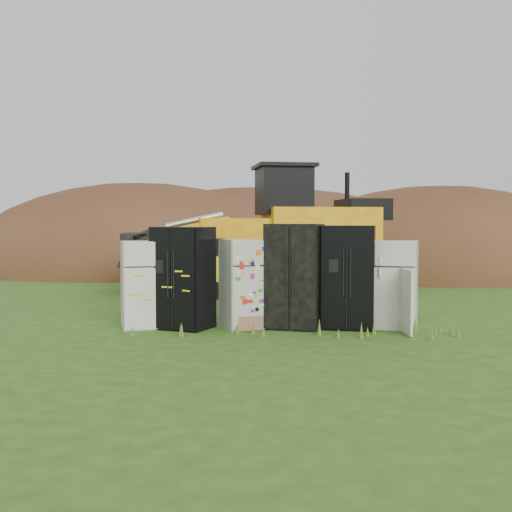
{
  "coord_description": "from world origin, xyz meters",
  "views": [
    {
      "loc": [
        -0.33,
        -11.72,
        1.94
      ],
      "look_at": [
        -0.23,
        2.0,
        1.22
      ],
      "focal_mm": 45.0,
      "sensor_mm": 36.0,
      "label": 1
    }
  ],
  "objects_px": {
    "fridge_dark_mid": "(294,276)",
    "fridge_open_door": "(396,285)",
    "fridge_leftmost": "(142,285)",
    "fridge_sticker": "(244,284)",
    "wheel_loader": "(252,229)",
    "fridge_black_side": "(183,278)",
    "fridge_black_right": "(349,277)"
  },
  "relations": [
    {
      "from": "fridge_dark_mid",
      "to": "fridge_open_door",
      "type": "relative_size",
      "value": 1.19
    },
    {
      "from": "fridge_leftmost",
      "to": "fridge_sticker",
      "type": "bearing_deg",
      "value": -17.75
    },
    {
      "from": "fridge_leftmost",
      "to": "wheel_loader",
      "type": "relative_size",
      "value": 0.22
    },
    {
      "from": "fridge_black_side",
      "to": "fridge_open_door",
      "type": "bearing_deg",
      "value": 24.56
    },
    {
      "from": "fridge_open_door",
      "to": "fridge_black_right",
      "type": "bearing_deg",
      "value": -162.78
    },
    {
      "from": "fridge_black_side",
      "to": "fridge_leftmost",
      "type": "bearing_deg",
      "value": -159.57
    },
    {
      "from": "fridge_dark_mid",
      "to": "wheel_loader",
      "type": "xyz_separation_m",
      "value": [
        -0.78,
        5.91,
        0.81
      ]
    },
    {
      "from": "fridge_black_right",
      "to": "fridge_open_door",
      "type": "height_order",
      "value": "fridge_black_right"
    },
    {
      "from": "fridge_black_side",
      "to": "wheel_loader",
      "type": "distance_m",
      "value": 6.13
    },
    {
      "from": "fridge_dark_mid",
      "to": "fridge_open_door",
      "type": "height_order",
      "value": "fridge_dark_mid"
    },
    {
      "from": "fridge_dark_mid",
      "to": "fridge_open_door",
      "type": "xyz_separation_m",
      "value": [
        1.87,
        -0.02,
        -0.16
      ]
    },
    {
      "from": "fridge_black_side",
      "to": "fridge_open_door",
      "type": "height_order",
      "value": "fridge_black_side"
    },
    {
      "from": "fridge_open_door",
      "to": "fridge_leftmost",
      "type": "bearing_deg",
      "value": -162.59
    },
    {
      "from": "fridge_black_side",
      "to": "wheel_loader",
      "type": "xyz_separation_m",
      "value": [
        1.27,
        5.94,
        0.84
      ]
    },
    {
      "from": "fridge_dark_mid",
      "to": "fridge_leftmost",
      "type": "bearing_deg",
      "value": -164.52
    },
    {
      "from": "fridge_black_side",
      "to": "fridge_sticker",
      "type": "relative_size",
      "value": 1.14
    },
    {
      "from": "fridge_open_door",
      "to": "wheel_loader",
      "type": "bearing_deg",
      "value": 132.07
    },
    {
      "from": "fridge_black_right",
      "to": "wheel_loader",
      "type": "relative_size",
      "value": 0.26
    },
    {
      "from": "wheel_loader",
      "to": "fridge_sticker",
      "type": "bearing_deg",
      "value": -100.38
    },
    {
      "from": "fridge_sticker",
      "to": "fridge_open_door",
      "type": "height_order",
      "value": "fridge_sticker"
    },
    {
      "from": "fridge_dark_mid",
      "to": "wheel_loader",
      "type": "relative_size",
      "value": 0.26
    },
    {
      "from": "fridge_leftmost",
      "to": "fridge_black_right",
      "type": "bearing_deg",
      "value": -16.5
    },
    {
      "from": "fridge_leftmost",
      "to": "fridge_black_right",
      "type": "xyz_separation_m",
      "value": [
        3.81,
        -0.04,
        0.14
      ]
    },
    {
      "from": "fridge_black_right",
      "to": "fridge_open_door",
      "type": "distance_m",
      "value": 0.89
    },
    {
      "from": "fridge_sticker",
      "to": "wheel_loader",
      "type": "relative_size",
      "value": 0.22
    },
    {
      "from": "fridge_sticker",
      "to": "fridge_dark_mid",
      "type": "xyz_separation_m",
      "value": [
        0.94,
        0.03,
        0.14
      ]
    },
    {
      "from": "fridge_sticker",
      "to": "fridge_leftmost",
      "type": "bearing_deg",
      "value": 155.23
    },
    {
      "from": "fridge_leftmost",
      "to": "fridge_black_right",
      "type": "relative_size",
      "value": 0.85
    },
    {
      "from": "fridge_sticker",
      "to": "wheel_loader",
      "type": "height_order",
      "value": "wheel_loader"
    },
    {
      "from": "fridge_sticker",
      "to": "wheel_loader",
      "type": "bearing_deg",
      "value": 65.47
    },
    {
      "from": "fridge_black_right",
      "to": "fridge_sticker",
      "type": "bearing_deg",
      "value": -166.74
    },
    {
      "from": "fridge_sticker",
      "to": "fridge_open_door",
      "type": "relative_size",
      "value": 1.02
    }
  ]
}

